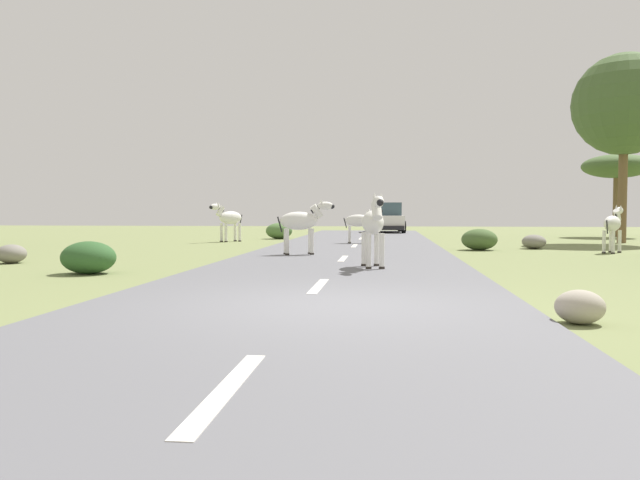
{
  "coord_description": "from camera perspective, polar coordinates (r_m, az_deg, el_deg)",
  "views": [
    {
      "loc": [
        0.64,
        -8.18,
        1.29
      ],
      "look_at": [
        -0.86,
        6.09,
        0.62
      ],
      "focal_mm": 35.05,
      "sensor_mm": 36.0,
      "label": 1
    }
  ],
  "objects": [
    {
      "name": "tree_4",
      "position": [
        28.33,
        26.04,
        11.03
      ],
      "size": [
        4.06,
        4.06,
        7.6
      ],
      "color": "brown",
      "rests_on": "ground_plane"
    },
    {
      "name": "zebra_4",
      "position": [
        21.16,
        25.19,
        1.31
      ],
      "size": [
        1.09,
        1.39,
        1.49
      ],
      "rotation": [
        0.0,
        0.0,
        5.68
      ],
      "color": "silver",
      "rests_on": "ground_plane"
    },
    {
      "name": "ground_plane",
      "position": [
        8.31,
        1.5,
        -6.26
      ],
      "size": [
        90.0,
        90.0,
        0.0
      ],
      "primitive_type": "plane",
      "color": "olive"
    },
    {
      "name": "rock_3",
      "position": [
        7.74,
        22.64,
        -5.66
      ],
      "size": [
        0.55,
        0.53,
        0.39
      ],
      "primitive_type": "ellipsoid",
      "color": "#A89E8C",
      "rests_on": "ground_plane"
    },
    {
      "name": "lane_markings",
      "position": [
        7.37,
        -2.64,
        -6.98
      ],
      "size": [
        0.16,
        56.0,
        0.01
      ],
      "color": "silver",
      "rests_on": "road"
    },
    {
      "name": "car_0",
      "position": [
        37.09,
        6.08,
        1.96
      ],
      "size": [
        2.22,
        4.44,
        1.74
      ],
      "rotation": [
        0.0,
        0.0,
        3.2
      ],
      "color": "white",
      "rests_on": "road"
    },
    {
      "name": "bush_3",
      "position": [
        21.23,
        14.35,
        0.04
      ],
      "size": [
        1.17,
        1.05,
        0.7
      ],
      "primitive_type": "ellipsoid",
      "color": "#425B2D",
      "rests_on": "ground_plane"
    },
    {
      "name": "rock_0",
      "position": [
        22.52,
        18.95,
        -0.15
      ],
      "size": [
        0.8,
        0.87,
        0.49
      ],
      "primitive_type": "ellipsoid",
      "color": "gray",
      "rests_on": "ground_plane"
    },
    {
      "name": "bush_0",
      "position": [
        29.04,
        -3.76,
        0.83
      ],
      "size": [
        1.23,
        1.11,
        0.74
      ],
      "primitive_type": "ellipsoid",
      "color": "#4C7038",
      "rests_on": "ground_plane"
    },
    {
      "name": "zebra_2",
      "position": [
        26.43,
        -8.33,
        1.98
      ],
      "size": [
        1.23,
        1.55,
        1.66
      ],
      "rotation": [
        0.0,
        0.0,
        2.52
      ],
      "color": "silver",
      "rests_on": "ground_plane"
    },
    {
      "name": "road",
      "position": [
        8.35,
        -1.6,
        -6.04
      ],
      "size": [
        6.0,
        64.0,
        0.05
      ],
      "primitive_type": "cube",
      "color": "slate",
      "rests_on": "ground_plane"
    },
    {
      "name": "zebra_0",
      "position": [
        13.62,
        4.9,
        1.51
      ],
      "size": [
        0.63,
        1.71,
        1.62
      ],
      "rotation": [
        0.0,
        0.0,
        3.31
      ],
      "color": "silver",
      "rests_on": "road"
    },
    {
      "name": "tree_3",
      "position": [
        34.68,
        25.49,
        6.03
      ],
      "size": [
        3.38,
        3.38,
        4.12
      ],
      "color": "brown",
      "rests_on": "ground_plane"
    },
    {
      "name": "bush_2",
      "position": [
        13.65,
        -20.38,
        -1.51
      ],
      "size": [
        1.12,
        1.0,
        0.67
      ],
      "primitive_type": "ellipsoid",
      "color": "#2D5628",
      "rests_on": "ground_plane"
    },
    {
      "name": "rock_4",
      "position": [
        18.82,
        -20.22,
        -0.81
      ],
      "size": [
        0.55,
        0.43,
        0.41
      ],
      "primitive_type": "ellipsoid",
      "color": "gray",
      "rests_on": "ground_plane"
    },
    {
      "name": "zebra_3",
      "position": [
        17.8,
        -1.66,
        1.7
      ],
      "size": [
        1.62,
        0.79,
        1.58
      ],
      "rotation": [
        0.0,
        0.0,
        5.03
      ],
      "color": "silver",
      "rests_on": "road"
    },
    {
      "name": "zebra_1",
      "position": [
        24.18,
        3.69,
        1.74
      ],
      "size": [
        1.52,
        0.44,
        1.43
      ],
      "rotation": [
        0.0,
        0.0,
        4.75
      ],
      "color": "silver",
      "rests_on": "road"
    },
    {
      "name": "rock_1",
      "position": [
        17.18,
        -26.35,
        -1.14
      ],
      "size": [
        0.71,
        0.73,
        0.47
      ],
      "primitive_type": "ellipsoid",
      "color": "gray",
      "rests_on": "ground_plane"
    }
  ]
}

